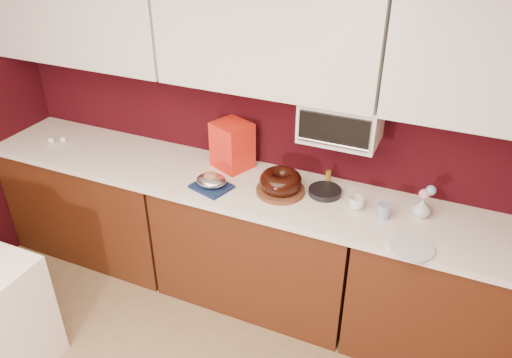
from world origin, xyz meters
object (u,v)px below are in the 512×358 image
Objects in this scene: coffee_mug at (357,202)px; blue_jar at (384,211)px; foil_ham_nest at (211,180)px; flower_vase at (422,206)px; toaster_oven at (341,120)px; pandoro_box at (232,145)px; bundt_cake at (281,181)px.

blue_jar is (0.16, -0.03, -0.00)m from coffee_mug.
foil_ham_nest is 1.26m from flower_vase.
toaster_oven is 0.78m from pandoro_box.
pandoro_box is 0.91m from coffee_mug.
blue_jar is at bearing 6.07° from foil_ham_nest.
toaster_oven is at bearing 151.73° from blue_jar.
coffee_mug is at bearing 1.94° from bundt_cake.
toaster_oven reaches higher than bundt_cake.
pandoro_box reaches higher than foil_ham_nest.
blue_jar is at bearing -1.16° from bundt_cake.
coffee_mug is 0.36m from flower_vase.
pandoro_box is (-0.42, 0.18, 0.08)m from bundt_cake.
flower_vase is at bearing 11.51° from coffee_mug.
pandoro_box reaches higher than blue_jar.
flower_vase is at bearing 18.78° from pandoro_box.
foil_ham_nest is (-0.71, -0.29, -0.42)m from toaster_oven.
toaster_oven is 0.58m from blue_jar.
flower_vase reaches higher than coffee_mug.
toaster_oven is 0.52m from bundt_cake.
blue_jar is at bearing -28.27° from toaster_oven.
foil_ham_nest is at bearing -163.30° from bundt_cake.
foil_ham_nest is 1.06m from blue_jar.
bundt_cake is at bearing -0.47° from pandoro_box.
flower_vase is (1.24, 0.21, 0.01)m from foil_ham_nest.
bundt_cake is (-0.30, -0.17, -0.39)m from toaster_oven.
toaster_oven is 1.71× the size of bundt_cake.
pandoro_box is at bearing 169.50° from coffee_mug.
flower_vase is (0.19, 0.10, 0.02)m from blue_jar.
toaster_oven is 3.42× the size of flower_vase.
foil_ham_nest is 2.20× the size of blue_jar.
bundt_cake is 0.64m from blue_jar.
coffee_mug is at bearing 12.50° from pandoro_box.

